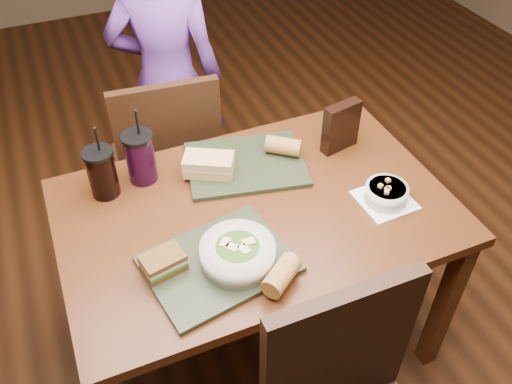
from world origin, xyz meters
TOP-DOWN VIEW (x-y plane):
  - ground at (0.00, 0.00)m, footprint 6.00×6.00m
  - dining_table at (0.00, 0.00)m, footprint 1.30×0.85m
  - chair_far at (-0.16, 0.62)m, footprint 0.45×0.46m
  - diner at (-0.03, 0.98)m, footprint 0.60×0.50m
  - tray_near at (-0.20, -0.19)m, footprint 0.47×0.39m
  - tray_far at (0.05, 0.22)m, footprint 0.48×0.40m
  - salad_bowl at (-0.15, -0.21)m, footprint 0.22×0.22m
  - soup_bowl at (0.42, -0.14)m, footprint 0.18×0.18m
  - sandwich_near at (-0.36, -0.15)m, footprint 0.14×0.11m
  - sandwich_far at (-0.09, 0.21)m, footprint 0.20×0.17m
  - baguette_near at (-0.06, -0.33)m, footprint 0.14×0.13m
  - baguette_far at (0.20, 0.21)m, footprint 0.14×0.13m
  - cup_cola at (-0.45, 0.27)m, footprint 0.10×0.10m
  - cup_berry at (-0.31, 0.29)m, footprint 0.11×0.11m
  - chip_bag at (0.42, 0.18)m, footprint 0.15×0.07m

SIDE VIEW (x-z plane):
  - ground at x=0.00m, z-range 0.00..0.00m
  - chair_far at x=-0.16m, z-range 0.05..1.02m
  - dining_table at x=0.00m, z-range 0.28..1.03m
  - diner at x=-0.03m, z-range 0.00..1.42m
  - tray_near at x=-0.20m, z-range 0.75..0.77m
  - tray_far at x=0.05m, z-range 0.75..0.77m
  - soup_bowl at x=0.42m, z-range 0.75..0.82m
  - sandwich_near at x=-0.36m, z-range 0.77..0.83m
  - baguette_far at x=0.20m, z-range 0.77..0.83m
  - baguette_near at x=-0.06m, z-range 0.77..0.83m
  - sandwich_far at x=-0.09m, z-range 0.77..0.84m
  - salad_bowl at x=-0.15m, z-range 0.77..0.84m
  - cup_cola at x=-0.45m, z-range 0.70..0.98m
  - cup_berry at x=-0.31m, z-range 0.70..0.99m
  - chip_bag at x=0.42m, z-range 0.75..0.94m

